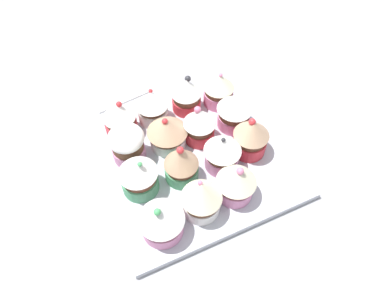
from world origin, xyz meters
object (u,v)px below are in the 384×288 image
object	(u,v)px
baking_tray	(192,157)
cupcake_1	(127,144)
cupcake_2	(139,175)
cupcake_9	(199,124)
cupcake_13	(235,110)
cupcake_4	(152,106)
cupcake_0	(120,119)
cupcake_7	(202,197)
napkin	(112,84)
cupcake_8	(186,95)
cupcake_11	(236,182)
cupcake_6	(181,163)
cupcake_14	(251,136)
cupcake_3	(161,219)
cupcake_5	(167,132)
cupcake_10	(222,151)
cupcake_12	(219,89)

from	to	relation	value
baking_tray	cupcake_1	world-z (taller)	cupcake_1
cupcake_1	cupcake_2	size ratio (longest dim) A/B	0.90
cupcake_9	cupcake_13	distance (cm)	6.93
cupcake_9	cupcake_4	bearing A→B (deg)	-142.67
cupcake_0	cupcake_7	xyz separation A→B (cm)	(19.66, 6.21, 0.26)
baking_tray	napkin	size ratio (longest dim) A/B	2.55
cupcake_8	cupcake_11	world-z (taller)	cupcake_8
cupcake_6	cupcake_11	bearing A→B (deg)	44.54
cupcake_4	cupcake_14	distance (cm)	18.14
cupcake_6	baking_tray	bearing A→B (deg)	134.57
cupcake_3	cupcake_11	distance (cm)	12.41
cupcake_4	cupcake_9	world-z (taller)	cupcake_9
cupcake_2	cupcake_5	bearing A→B (deg)	131.68
cupcake_5	cupcake_10	size ratio (longest dim) A/B	0.95
cupcake_9	cupcake_14	xyz separation A→B (cm)	(5.86, 6.57, -0.01)
cupcake_12	cupcake_14	world-z (taller)	cupcake_14
cupcake_2	cupcake_4	xyz separation A→B (cm)	(-12.86, 6.92, -0.26)
cupcake_8	cupcake_14	size ratio (longest dim) A/B	0.98
cupcake_5	cupcake_7	xyz separation A→B (cm)	(13.73, -0.17, 0.40)
baking_tray	cupcake_9	bearing A→B (deg)	136.81
cupcake_8	cupcake_13	size ratio (longest dim) A/B	0.99
napkin	baking_tray	bearing A→B (deg)	17.45
cupcake_8	cupcake_9	xyz separation A→B (cm)	(7.52, -0.90, 0.13)
cupcake_3	cupcake_4	xyz separation A→B (cm)	(-20.92, 6.37, -0.27)
cupcake_5	napkin	bearing A→B (deg)	-166.73
cupcake_2	cupcake_3	distance (cm)	8.08
cupcake_0	cupcake_1	size ratio (longest dim) A/B	1.06
cupcake_0	cupcake_3	world-z (taller)	cupcake_3
cupcake_12	cupcake_7	bearing A→B (deg)	-33.29
cupcake_13	napkin	distance (cm)	27.03
cupcake_12	cupcake_2	bearing A→B (deg)	-58.80
cupcake_9	cupcake_12	size ratio (longest dim) A/B	1.07
baking_tray	cupcake_7	size ratio (longest dim) A/B	4.20
cupcake_13	cupcake_10	bearing A→B (deg)	-40.54
cupcake_8	cupcake_10	distance (cm)	14.17
baking_tray	cupcake_12	world-z (taller)	cupcake_12
cupcake_4	cupcake_9	xyz separation A→B (cm)	(7.49, 5.71, 0.27)
cupcake_0	cupcake_1	bearing A→B (deg)	-5.17
cupcake_10	cupcake_0	bearing A→B (deg)	-136.96
baking_tray	cupcake_6	xyz separation A→B (cm)	(3.22, -3.27, 4.38)
cupcake_3	cupcake_6	xyz separation A→B (cm)	(-7.37, 6.16, 0.08)
cupcake_3	napkin	world-z (taller)	cupcake_3
cupcake_5	cupcake_6	distance (cm)	7.13
cupcake_6	cupcake_7	size ratio (longest dim) A/B	1.08
cupcake_10	napkin	bearing A→B (deg)	-158.17
cupcake_5	baking_tray	bearing A→B (deg)	35.54
cupcake_9	cupcake_10	world-z (taller)	cupcake_9
cupcake_6	cupcake_0	bearing A→B (deg)	-155.65
cupcake_3	cupcake_8	size ratio (longest dim) A/B	1.00
cupcake_12	cupcake_8	bearing A→B (deg)	-99.14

